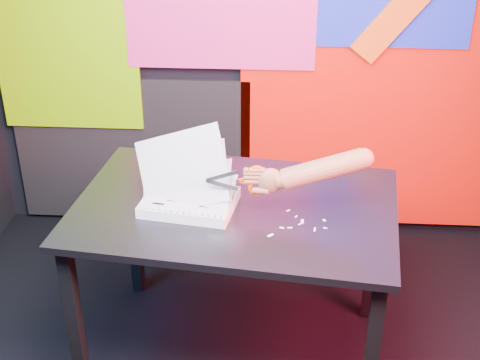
{
  "coord_description": "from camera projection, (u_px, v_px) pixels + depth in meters",
  "views": [
    {
      "loc": [
        0.05,
        -1.81,
        2.07
      ],
      "look_at": [
        -0.09,
        0.4,
        0.87
      ],
      "focal_mm": 50.0,
      "sensor_mm": 36.0,
      "label": 1
    }
  ],
  "objects": [
    {
      "name": "room",
      "position": [
        261.0,
        101.0,
        1.94
      ],
      "size": [
        3.01,
        3.01,
        2.71
      ],
      "color": "black",
      "rests_on": "ground"
    },
    {
      "name": "paper_clippings",
      "position": [
        297.0,
        225.0,
        2.46
      ],
      "size": [
        0.22,
        0.2,
        0.0
      ],
      "color": "white",
      "rests_on": "work_table"
    },
    {
      "name": "hand_forearm",
      "position": [
        314.0,
        171.0,
        2.44
      ],
      "size": [
        0.46,
        0.1,
        0.18
      ],
      "rotation": [
        0.0,
        0.0,
        0.05
      ],
      "color": "#956644",
      "rests_on": "work_table"
    },
    {
      "name": "printout_stack",
      "position": [
        189.0,
        200.0,
        2.57
      ],
      "size": [
        0.41,
        0.31,
        0.34
      ],
      "rotation": [
        0.0,
        0.0,
        -0.16
      ],
      "color": "beige",
      "rests_on": "work_table"
    },
    {
      "name": "backdrop",
      "position": [
        282.0,
        67.0,
        3.41
      ],
      "size": [
        2.88,
        0.05,
        2.08
      ],
      "color": "red",
      "rests_on": "ground"
    },
    {
      "name": "scissors",
      "position": [
        253.0,
        181.0,
        2.47
      ],
      "size": [
        0.22,
        0.02,
        0.13
      ],
      "rotation": [
        0.0,
        0.0,
        0.05
      ],
      "color": "#A2A6B0",
      "rests_on": "printout_stack"
    },
    {
      "name": "work_table",
      "position": [
        235.0,
        223.0,
        2.64
      ],
      "size": [
        1.33,
        0.97,
        0.75
      ],
      "rotation": [
        0.0,
        0.0,
        -0.12
      ],
      "color": "black",
      "rests_on": "ground"
    }
  ]
}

